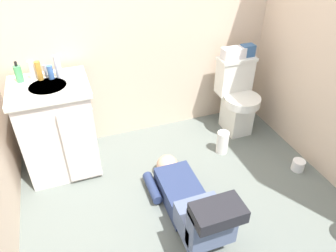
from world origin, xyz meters
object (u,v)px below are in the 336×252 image
soap_dispenser (19,74)px  paper_towel_roll (222,142)px  toilet (237,97)px  toiletry_bag (248,50)px  bottle_blue (50,72)px  person_plumber (190,202)px  bottle_amber (39,71)px  bottle_clear (58,66)px  faucet (45,71)px  bottle_white (32,70)px  vanity_cabinet (58,128)px  tissue_box (233,53)px  toilet_paper_roll (298,165)px

soap_dispenser → paper_towel_roll: 1.83m
toilet → toiletry_bag: size_ratio=6.05×
toiletry_bag → bottle_blue: (-1.78, -0.02, 0.07)m
person_plumber → bottle_amber: 1.52m
toilet → paper_towel_roll: toilet is taller
bottle_blue → paper_towel_roll: bottle_blue is taller
bottle_blue → bottle_clear: bottle_clear is taller
faucet → bottle_amber: bearing=-140.7°
faucet → bottle_white: bearing=-173.8°
toilet → toiletry_bag: (0.10, 0.09, 0.44)m
faucet → vanity_cabinet: bearing=-88.7°
tissue_box → toiletry_bag: size_ratio=1.77×
tissue_box → vanity_cabinet: bearing=-176.0°
vanity_cabinet → tissue_box: bearing=4.0°
person_plumber → toilet_paper_roll: 1.13m
soap_dispenser → bottle_clear: size_ratio=0.93×
bottle_amber → toiletry_bag: bearing=0.2°
toilet → toiletry_bag: 0.46m
faucet → toilet_paper_roll: faucet is taller
bottle_blue → toilet_paper_roll: bearing=-24.1°
vanity_cabinet → bottle_amber: 0.49m
tissue_box → bottle_clear: (-1.56, -0.01, 0.11)m
tissue_box → soap_dispenser: soap_dispenser is taller
faucet → person_plumber: bearing=-52.5°
vanity_cabinet → bottle_white: bottle_white is taller
toilet_paper_roll → vanity_cabinet: bearing=158.8°
toilet_paper_roll → faucet: bearing=155.2°
person_plumber → tissue_box: tissue_box is taller
bottle_amber → toilet_paper_roll: size_ratio=1.36×
person_plumber → toiletry_bag: size_ratio=8.59×
toilet → bottle_white: size_ratio=4.95×
bottle_clear → paper_towel_roll: size_ratio=0.80×
bottle_white → toiletry_bag: bearing=-0.6°
bottle_blue → toiletry_bag: bearing=0.5°
bottle_blue → paper_towel_roll: (1.37, -0.39, -0.76)m
toiletry_bag → person_plumber: bearing=-134.1°
soap_dispenser → bottle_amber: (0.15, -0.01, 0.01)m
faucet → toilet: bearing=-4.0°
toiletry_bag → vanity_cabinet: bearing=-176.3°
toiletry_bag → bottle_blue: 1.78m
bottle_white → faucet: bearing=6.2°
vanity_cabinet → paper_towel_roll: vanity_cabinet is taller
soap_dispenser → bottle_blue: size_ratio=1.53×
vanity_cabinet → bottle_blue: bearing=71.4°
toiletry_bag → paper_towel_roll: toiletry_bag is taller
toiletry_bag → faucet: bearing=179.1°
bottle_amber → person_plumber: bearing=-50.1°
soap_dispenser → bottle_white: bearing=5.8°
paper_towel_roll → toilet_paper_roll: 0.69m
toilet_paper_roll → person_plumber: bearing=-171.3°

